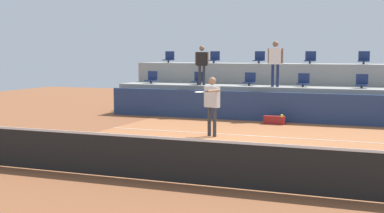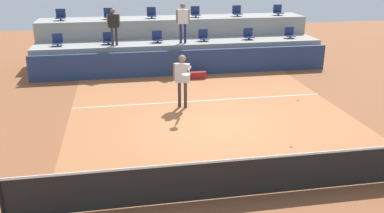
{
  "view_description": "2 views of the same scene",
  "coord_description": "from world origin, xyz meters",
  "views": [
    {
      "loc": [
        4.63,
        -13.52,
        2.58
      ],
      "look_at": [
        -0.41,
        -0.7,
        1.18
      ],
      "focal_mm": 50.16,
      "sensor_mm": 36.0,
      "label": 1
    },
    {
      "loc": [
        -2.83,
        -11.44,
        4.81
      ],
      "look_at": [
        -0.86,
        -0.58,
        0.89
      ],
      "focal_mm": 38.92,
      "sensor_mm": 36.0,
      "label": 2
    }
  ],
  "objects": [
    {
      "name": "ground_plane",
      "position": [
        0.0,
        0.0,
        0.0
      ],
      "size": [
        40.0,
        40.0,
        0.0
      ],
      "primitive_type": "plane",
      "color": "brown"
    },
    {
      "name": "court_inner_paint",
      "position": [
        0.0,
        1.0,
        0.0
      ],
      "size": [
        9.0,
        10.0,
        0.01
      ],
      "primitive_type": "cube",
      "color": "#A36038",
      "rests_on": "ground_plane"
    },
    {
      "name": "court_service_line",
      "position": [
        0.0,
        2.4,
        0.01
      ],
      "size": [
        9.0,
        0.06,
        0.0
      ],
      "primitive_type": "cube",
      "color": "silver",
      "rests_on": "ground_plane"
    },
    {
      "name": "tennis_net",
      "position": [
        0.0,
        -4.0,
        0.5
      ],
      "size": [
        10.48,
        0.08,
        1.07
      ],
      "color": "black",
      "rests_on": "ground_plane"
    },
    {
      "name": "sponsor_backboard",
      "position": [
        0.0,
        6.0,
        0.55
      ],
      "size": [
        13.0,
        0.16,
        1.1
      ],
      "primitive_type": "cube",
      "color": "navy",
      "rests_on": "ground_plane"
    },
    {
      "name": "seating_tier_lower",
      "position": [
        0.0,
        7.3,
        0.62
      ],
      "size": [
        13.0,
        1.8,
        1.25
      ],
      "primitive_type": "cube",
      "color": "gray",
      "rests_on": "ground_plane"
    },
    {
      "name": "seating_tier_upper",
      "position": [
        0.0,
        9.1,
        1.05
      ],
      "size": [
        13.0,
        1.8,
        2.1
      ],
      "primitive_type": "cube",
      "color": "gray",
      "rests_on": "ground_plane"
    },
    {
      "name": "stadium_chair_lower_far_left",
      "position": [
        -5.37,
        7.23,
        1.46
      ],
      "size": [
        0.44,
        0.4,
        0.52
      ],
      "color": "#2D2D33",
      "rests_on": "seating_tier_lower"
    },
    {
      "name": "stadium_chair_lower_left",
      "position": [
        -3.22,
        7.23,
        1.46
      ],
      "size": [
        0.44,
        0.4,
        0.52
      ],
      "color": "#2D2D33",
      "rests_on": "seating_tier_lower"
    },
    {
      "name": "stadium_chair_lower_mid_left",
      "position": [
        -1.04,
        7.23,
        1.46
      ],
      "size": [
        0.44,
        0.4,
        0.52
      ],
      "color": "#2D2D33",
      "rests_on": "seating_tier_lower"
    },
    {
      "name": "stadium_chair_lower_mid_right",
      "position": [
        1.09,
        7.23,
        1.46
      ],
      "size": [
        0.44,
        0.4,
        0.52
      ],
      "color": "#2D2D33",
      "rests_on": "seating_tier_lower"
    },
    {
      "name": "stadium_chair_lower_right",
      "position": [
        3.25,
        7.23,
        1.46
      ],
      "size": [
        0.44,
        0.4,
        0.52
      ],
      "color": "#2D2D33",
      "rests_on": "seating_tier_lower"
    },
    {
      "name": "stadium_chair_lower_far_right",
      "position": [
        5.29,
        7.23,
        1.46
      ],
      "size": [
        0.44,
        0.4,
        0.52
      ],
      "color": "#2D2D33",
      "rests_on": "seating_tier_lower"
    },
    {
      "name": "stadium_chair_upper_far_left",
      "position": [
        -5.36,
        9.03,
        2.31
      ],
      "size": [
        0.44,
        0.4,
        0.52
      ],
      "color": "#2D2D33",
      "rests_on": "seating_tier_upper"
    },
    {
      "name": "stadium_chair_upper_left",
      "position": [
        -3.16,
        9.03,
        2.31
      ],
      "size": [
        0.44,
        0.4,
        0.52
      ],
      "color": "#2D2D33",
      "rests_on": "seating_tier_upper"
    },
    {
      "name": "stadium_chair_upper_mid_left",
      "position": [
        -1.11,
        9.03,
        2.31
      ],
      "size": [
        0.44,
        0.4,
        0.52
      ],
      "color": "#2D2D33",
      "rests_on": "seating_tier_upper"
    },
    {
      "name": "stadium_chair_upper_mid_right",
      "position": [
        1.05,
        9.03,
        2.31
      ],
      "size": [
        0.44,
        0.4,
        0.52
      ],
      "color": "#2D2D33",
      "rests_on": "seating_tier_upper"
    },
    {
      "name": "stadium_chair_upper_right",
      "position": [
        3.17,
        9.03,
        2.31
      ],
      "size": [
        0.44,
        0.4,
        0.52
      ],
      "color": "#2D2D33",
      "rests_on": "seating_tier_upper"
    },
    {
      "name": "stadium_chair_upper_far_right",
      "position": [
        5.34,
        9.03,
        2.31
      ],
      "size": [
        0.44,
        0.4,
        0.52
      ],
      "color": "#2D2D33",
      "rests_on": "seating_tier_upper"
    },
    {
      "name": "tennis_player",
      "position": [
        -0.75,
        1.82,
        1.14
      ],
      "size": [
        0.61,
        1.35,
        1.83
      ],
      "color": "#2D2D33",
      "rests_on": "ground_plane"
    },
    {
      "name": "spectator_leaning_on_rail",
      "position": [
        -2.94,
        6.85,
        2.2
      ],
      "size": [
        0.57,
        0.24,
        1.59
      ],
      "color": "#2D2D33",
      "rests_on": "seating_tier_lower"
    },
    {
      "name": "spectator_in_white",
      "position": [
        0.07,
        6.85,
        2.31
      ],
      "size": [
        0.61,
        0.24,
        1.75
      ],
      "color": "navy",
      "rests_on": "seating_tier_lower"
    },
    {
      "name": "tennis_ball",
      "position": [
        2.04,
        -1.16,
        1.1
      ],
      "size": [
        0.07,
        0.07,
        0.07
      ],
      "color": "#CCE033"
    },
    {
      "name": "equipment_bag",
      "position": [
        0.42,
        5.34,
        0.15
      ],
      "size": [
        0.76,
        0.28,
        0.3
      ],
      "primitive_type": "cube",
      "color": "maroon",
      "rests_on": "ground_plane"
    }
  ]
}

